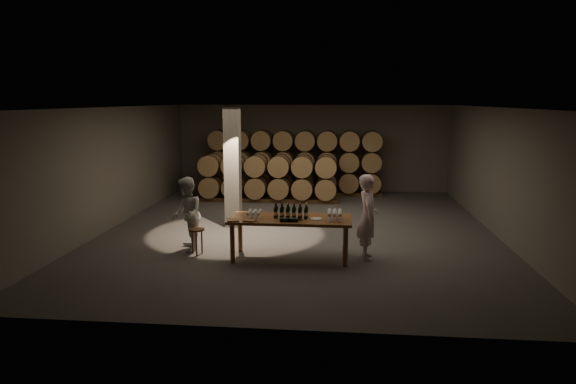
# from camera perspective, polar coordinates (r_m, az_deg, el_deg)

# --- Properties ---
(room) EXTENTS (12.00, 12.00, 12.00)m
(room) POSITION_cam_1_polar(r_m,az_deg,el_deg) (13.75, -6.16, 2.70)
(room) COLOR #53504E
(room) RESTS_ON ground
(tasting_table) EXTENTS (2.60, 1.10, 0.90)m
(tasting_table) POSITION_cam_1_polar(r_m,az_deg,el_deg) (11.00, 0.26, -3.41)
(tasting_table) COLOR brown
(tasting_table) RESTS_ON ground
(barrel_stack_back) EXTENTS (6.26, 0.95, 2.31)m
(barrel_stack_back) POSITION_cam_1_polar(r_m,az_deg,el_deg) (18.54, 0.75, 3.44)
(barrel_stack_back) COLOR brown
(barrel_stack_back) RESTS_ON ground
(barrel_stack_front) EXTENTS (4.70, 0.95, 1.57)m
(barrel_stack_front) POSITION_cam_1_polar(r_m,az_deg,el_deg) (17.30, -2.23, 1.71)
(barrel_stack_front) COLOR brown
(barrel_stack_front) RESTS_ON ground
(bottle_cluster) EXTENTS (0.73, 0.23, 0.33)m
(bottle_cluster) POSITION_cam_1_polar(r_m,az_deg,el_deg) (10.96, 0.33, -2.28)
(bottle_cluster) COLOR black
(bottle_cluster) RESTS_ON tasting_table
(lying_bottles) EXTENTS (0.49, 0.09, 0.09)m
(lying_bottles) POSITION_cam_1_polar(r_m,az_deg,el_deg) (10.61, 0.17, -3.11)
(lying_bottles) COLOR black
(lying_bottles) RESTS_ON tasting_table
(glass_cluster_left) EXTENTS (0.30, 0.41, 0.16)m
(glass_cluster_left) POSITION_cam_1_polar(r_m,az_deg,el_deg) (10.99, -3.77, -2.28)
(glass_cluster_left) COLOR silver
(glass_cluster_left) RESTS_ON tasting_table
(glass_cluster_right) EXTENTS (0.31, 0.53, 0.19)m
(glass_cluster_right) POSITION_cam_1_polar(r_m,az_deg,el_deg) (10.87, 5.21, -2.33)
(glass_cluster_right) COLOR silver
(glass_cluster_right) RESTS_ON tasting_table
(plate) EXTENTS (0.25, 0.25, 0.01)m
(plate) POSITION_cam_1_polar(r_m,az_deg,el_deg) (10.88, 3.13, -2.98)
(plate) COLOR silver
(plate) RESTS_ON tasting_table
(notebook_near) EXTENTS (0.27, 0.24, 0.03)m
(notebook_near) POSITION_cam_1_polar(r_m,az_deg,el_deg) (10.70, -4.27, -3.18)
(notebook_near) COLOR brown
(notebook_near) RESTS_ON tasting_table
(notebook_corner) EXTENTS (0.31, 0.36, 0.03)m
(notebook_corner) POSITION_cam_1_polar(r_m,az_deg,el_deg) (10.81, -6.15, -3.09)
(notebook_corner) COLOR brown
(notebook_corner) RESTS_ON tasting_table
(pen) EXTENTS (0.14, 0.05, 0.01)m
(pen) POSITION_cam_1_polar(r_m,az_deg,el_deg) (10.63, -3.73, -3.31)
(pen) COLOR black
(pen) RESTS_ON tasting_table
(stool) EXTENTS (0.35, 0.35, 0.58)m
(stool) POSITION_cam_1_polar(r_m,az_deg,el_deg) (11.55, -10.11, -4.54)
(stool) COLOR brown
(stool) RESTS_ON ground
(person_man) EXTENTS (0.49, 0.71, 1.84)m
(person_man) POSITION_cam_1_polar(r_m,az_deg,el_deg) (11.10, 8.85, -2.76)
(person_man) COLOR white
(person_man) RESTS_ON ground
(person_woman) EXTENTS (0.90, 1.00, 1.69)m
(person_woman) POSITION_cam_1_polar(r_m,az_deg,el_deg) (11.79, -11.18, -2.45)
(person_woman) COLOR silver
(person_woman) RESTS_ON ground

